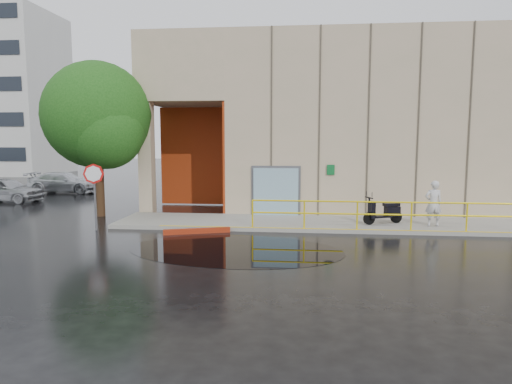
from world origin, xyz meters
The scene contains 12 objects.
ground centered at (0.00, 0.00, 0.00)m, with size 120.00×120.00×0.00m, color black.
sidewalk centered at (4.00, 4.50, 0.07)m, with size 20.00×3.00×0.15m, color gray.
building centered at (5.10, 10.98, 4.21)m, with size 20.00×10.17×8.00m.
guardrail centered at (4.25, 3.15, 0.68)m, with size 9.56×0.06×1.03m.
person centered at (6.19, 4.04, 1.00)m, with size 0.62×0.41×1.71m, color silver.
scooter centered at (4.43, 4.30, 0.88)m, with size 1.68×1.09×1.27m.
stop_sign centered at (-6.33, 2.68, 1.82)m, with size 0.73×0.26×2.49m.
red_curb centered at (-2.45, 2.52, 0.09)m, with size 2.40×0.18×0.18m, color maroon.
puddle centered at (-0.74, 0.26, 0.00)m, with size 6.72×4.13×0.01m, color black.
car_a centered at (-14.52, 9.47, 0.66)m, with size 1.56×3.88×1.32m, color #A9ABB0.
car_c centered at (-13.53, 13.72, 0.64)m, with size 1.81×4.45×1.29m, color silver.
tree_near centered at (-7.35, 5.58, 4.22)m, with size 4.58×4.58×6.69m.
Camera 1 is at (1.30, -13.34, 3.44)m, focal length 32.00 mm.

